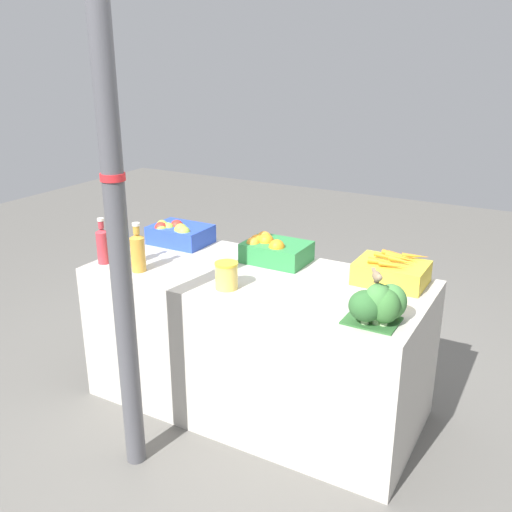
{
  "coord_description": "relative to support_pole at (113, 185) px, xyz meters",
  "views": [
    {
      "loc": [
        1.32,
        -2.33,
        1.81
      ],
      "look_at": [
        0.0,
        0.0,
        0.85
      ],
      "focal_mm": 40.0,
      "sensor_mm": 36.0,
      "label": 1
    }
  ],
  "objects": [
    {
      "name": "juice_bottle_amber",
      "position": [
        -0.28,
        0.43,
        -0.46
      ],
      "size": [
        0.07,
        0.07,
        0.26
      ],
      "color": "gold",
      "rests_on": "market_table"
    },
    {
      "name": "broccoli_pile",
      "position": [
        0.98,
        0.44,
        -0.47
      ],
      "size": [
        0.24,
        0.23,
        0.18
      ],
      "color": "#2D602D",
      "rests_on": "market_table"
    },
    {
      "name": "orange_crate",
      "position": [
        0.25,
        0.9,
        -0.5
      ],
      "size": [
        0.33,
        0.25,
        0.15
      ],
      "color": "#2D8442",
      "rests_on": "market_table"
    },
    {
      "name": "support_pole",
      "position": [
        0.0,
        0.0,
        0.0
      ],
      "size": [
        0.1,
        0.1,
        2.63
      ],
      "color": "#4C4C51",
      "rests_on": "ground_plane"
    },
    {
      "name": "carrot_crate",
      "position": [
        0.89,
        0.91,
        -0.5
      ],
      "size": [
        0.33,
        0.25,
        0.14
      ],
      "color": "gold",
      "rests_on": "market_table"
    },
    {
      "name": "sparrow_bird",
      "position": [
        0.96,
        0.43,
        -0.35
      ],
      "size": [
        0.08,
        0.12,
        0.05
      ],
      "rotation": [
        0.0,
        0.0,
        -1.04
      ],
      "color": "#4C3D2D",
      "rests_on": "broccoli_pile"
    },
    {
      "name": "pickle_jar",
      "position": [
        0.23,
        0.46,
        -0.5
      ],
      "size": [
        0.11,
        0.11,
        0.13
      ],
      "color": "#DBBC56",
      "rests_on": "market_table"
    },
    {
      "name": "juice_bottle_golden",
      "position": [
        -0.4,
        0.43,
        -0.44
      ],
      "size": [
        0.06,
        0.06,
        0.28
      ],
      "color": "gold",
      "rests_on": "market_table"
    },
    {
      "name": "market_table",
      "position": [
        0.27,
        0.68,
        -0.94
      ],
      "size": [
        1.72,
        0.77,
        0.75
      ],
      "primitive_type": "cube",
      "color": "#B7B2A8",
      "rests_on": "ground_plane"
    },
    {
      "name": "apple_crate",
      "position": [
        -0.37,
        0.89,
        -0.5
      ],
      "size": [
        0.33,
        0.25,
        0.14
      ],
      "color": "#2847B7",
      "rests_on": "market_table"
    },
    {
      "name": "juice_bottle_ruby",
      "position": [
        -0.52,
        0.43,
        -0.46
      ],
      "size": [
        0.07,
        0.07,
        0.25
      ],
      "color": "#B2333D",
      "rests_on": "market_table"
    },
    {
      "name": "ground_plane",
      "position": [
        0.27,
        0.68,
        -1.32
      ],
      "size": [
        10.0,
        10.0,
        0.0
      ],
      "primitive_type": "plane",
      "color": "#605E59"
    }
  ]
}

